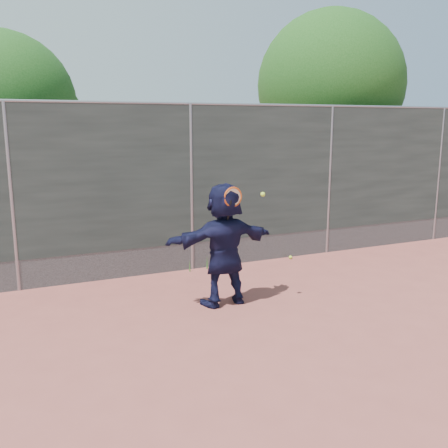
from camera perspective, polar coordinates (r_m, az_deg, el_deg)
name	(u,v)px	position (r m, az deg, el deg)	size (l,w,h in m)	color
ground	(290,343)	(6.39, 7.60, -13.34)	(80.00, 80.00, 0.00)	#9E4C42
player	(224,244)	(7.35, 0.00, -2.33)	(1.70, 0.54, 1.83)	black
ball_ground	(291,257)	(10.07, 7.61, -3.79)	(0.07, 0.07, 0.07)	#C2EC34
fence	(191,184)	(9.03, -3.77, 4.54)	(20.00, 0.06, 3.03)	#38423D
swing_action	(236,198)	(7.06, 1.35, 2.99)	(0.62, 0.19, 0.51)	#CD4B13
tree_right	(335,89)	(13.22, 12.57, 14.79)	(3.78, 3.60, 5.39)	#382314
tree_left	(10,110)	(11.48, -23.23, 11.93)	(3.15, 3.00, 4.53)	#382314
weed_clump	(209,262)	(9.32, -1.70, -4.32)	(0.68, 0.07, 0.30)	#387226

